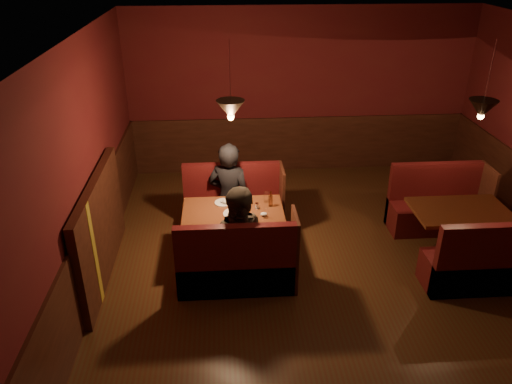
{
  "coord_description": "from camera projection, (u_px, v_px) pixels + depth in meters",
  "views": [
    {
      "loc": [
        -1.39,
        -5.0,
        3.82
      ],
      "look_at": [
        -0.98,
        0.68,
        0.95
      ],
      "focal_mm": 35.0,
      "sensor_mm": 36.0,
      "label": 1
    }
  ],
  "objects": [
    {
      "name": "second_table",
      "position": [
        458.0,
        221.0,
        6.57
      ],
      "size": [
        1.24,
        0.79,
        0.7
      ],
      "color": "#592D18",
      "rests_on": "ground"
    },
    {
      "name": "second_bench_near",
      "position": [
        484.0,
        267.0,
        6.01
      ],
      "size": [
        1.37,
        0.51,
        0.98
      ],
      "color": "#3F110D",
      "rests_on": "ground"
    },
    {
      "name": "second_bench_far",
      "position": [
        436.0,
        208.0,
        7.32
      ],
      "size": [
        1.37,
        0.51,
        0.98
      ],
      "color": "#3F110D",
      "rests_on": "ground"
    },
    {
      "name": "main_bench_far",
      "position": [
        234.0,
        209.0,
        7.31
      ],
      "size": [
        1.44,
        0.51,
        0.98
      ],
      "color": "#3F110D",
      "rests_on": "ground"
    },
    {
      "name": "diner_b",
      "position": [
        243.0,
        226.0,
        5.87
      ],
      "size": [
        0.85,
        0.69,
        1.64
      ],
      "primitive_type": "imported",
      "rotation": [
        0.0,
        0.0,
        -0.09
      ],
      "color": "#2D261F",
      "rests_on": "ground"
    },
    {
      "name": "main_bench_near",
      "position": [
        238.0,
        268.0,
        5.99
      ],
      "size": [
        1.44,
        0.51,
        0.98
      ],
      "color": "#3F110D",
      "rests_on": "ground"
    },
    {
      "name": "room",
      "position": [
        320.0,
        207.0,
        5.81
      ],
      "size": [
        6.02,
        7.02,
        2.92
      ],
      "color": "#493219",
      "rests_on": "ground"
    },
    {
      "name": "diner_a",
      "position": [
        229.0,
        177.0,
        7.0
      ],
      "size": [
        0.72,
        0.57,
        1.71
      ],
      "primitive_type": "imported",
      "rotation": [
        0.0,
        0.0,
        2.85
      ],
      "color": "black",
      "rests_on": "ground"
    },
    {
      "name": "main_table",
      "position": [
        234.0,
        221.0,
        6.54
      ],
      "size": [
        1.3,
        0.79,
        0.91
      ],
      "color": "#592D18",
      "rests_on": "ground"
    }
  ]
}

